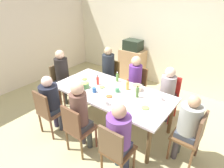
% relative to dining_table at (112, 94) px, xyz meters
% --- Properties ---
extents(ground_plane, '(7.05, 7.05, 0.00)m').
position_rel_dining_table_xyz_m(ground_plane, '(0.00, 0.00, -0.68)').
color(ground_plane, tan).
extents(wall_back, '(6.12, 0.12, 2.60)m').
position_rel_dining_table_xyz_m(wall_back, '(0.00, 2.32, 0.62)').
color(wall_back, beige).
rests_on(wall_back, ground_plane).
extents(wall_left, '(0.12, 4.75, 2.60)m').
position_rel_dining_table_xyz_m(wall_left, '(-3.00, 0.00, 0.62)').
color(wall_left, beige).
rests_on(wall_left, ground_plane).
extents(dining_table, '(2.24, 1.07, 0.75)m').
position_rel_dining_table_xyz_m(dining_table, '(0.00, 0.00, 0.00)').
color(dining_table, silver).
rests_on(dining_table, ground_plane).
extents(chair_0, '(0.40, 0.40, 0.90)m').
position_rel_dining_table_xyz_m(chair_0, '(0.75, -0.91, -0.17)').
color(chair_0, brown).
rests_on(chair_0, ground_plane).
extents(person_0, '(0.34, 0.34, 1.19)m').
position_rel_dining_table_xyz_m(person_0, '(0.75, -0.82, 0.04)').
color(person_0, '#273C4A').
rests_on(person_0, ground_plane).
extents(chair_1, '(0.40, 0.40, 0.90)m').
position_rel_dining_table_xyz_m(chair_1, '(1.50, 0.00, -0.17)').
color(chair_1, brown).
rests_on(chair_1, ground_plane).
extents(person_1, '(0.32, 0.32, 1.16)m').
position_rel_dining_table_xyz_m(person_1, '(1.41, 0.00, 0.02)').
color(person_1, '#474047').
rests_on(person_1, ground_plane).
extents(chair_2, '(0.40, 0.40, 0.90)m').
position_rel_dining_table_xyz_m(chair_2, '(-1.50, 0.00, -0.17)').
color(chair_2, brown).
rests_on(chair_2, ground_plane).
extents(person_2, '(0.30, 0.30, 1.27)m').
position_rel_dining_table_xyz_m(person_2, '(-1.41, 0.00, 0.07)').
color(person_2, '#373F43').
rests_on(person_2, ground_plane).
extents(chair_3, '(0.40, 0.40, 0.90)m').
position_rel_dining_table_xyz_m(chair_3, '(0.00, 0.91, -0.17)').
color(chair_3, brown).
rests_on(chair_3, ground_plane).
extents(person_3, '(0.30, 0.30, 1.20)m').
position_rel_dining_table_xyz_m(person_3, '(-0.00, 0.82, 0.04)').
color(person_3, '#3C383B').
rests_on(person_3, ground_plane).
extents(chair_4, '(0.40, 0.40, 0.90)m').
position_rel_dining_table_xyz_m(chair_4, '(0.00, -0.91, -0.17)').
color(chair_4, brown).
rests_on(chair_4, ground_plane).
extents(person_4, '(0.30, 0.30, 1.27)m').
position_rel_dining_table_xyz_m(person_4, '(0.00, -0.82, 0.06)').
color(person_4, '#443F49').
rests_on(person_4, ground_plane).
extents(chair_5, '(0.40, 0.40, 0.90)m').
position_rel_dining_table_xyz_m(chair_5, '(-0.75, -0.91, -0.17)').
color(chair_5, brown).
rests_on(chair_5, ground_plane).
extents(person_5, '(0.33, 0.33, 1.15)m').
position_rel_dining_table_xyz_m(person_5, '(-0.75, -0.82, 0.02)').
color(person_5, '#312A49').
rests_on(person_5, ground_plane).
extents(chair_6, '(0.40, 0.40, 0.90)m').
position_rel_dining_table_xyz_m(chair_6, '(0.75, 0.91, -0.17)').
color(chair_6, '#B32D1B').
rests_on(chair_6, ground_plane).
extents(person_6, '(0.30, 0.30, 1.14)m').
position_rel_dining_table_xyz_m(person_6, '(0.75, 0.82, 0.00)').
color(person_6, '#3B3946').
rests_on(person_6, ground_plane).
extents(chair_7, '(0.40, 0.40, 0.90)m').
position_rel_dining_table_xyz_m(chair_7, '(-0.75, 0.91, -0.17)').
color(chair_7, brown).
rests_on(chair_7, ground_plane).
extents(person_7, '(0.30, 0.30, 1.26)m').
position_rel_dining_table_xyz_m(person_7, '(-0.75, 0.82, 0.06)').
color(person_7, '#313A50').
rests_on(person_7, ground_plane).
extents(plate_0, '(0.21, 0.21, 0.04)m').
position_rel_dining_table_xyz_m(plate_0, '(0.10, -0.21, 0.08)').
color(plate_0, white).
rests_on(plate_0, dining_table).
extents(plate_1, '(0.21, 0.21, 0.04)m').
position_rel_dining_table_xyz_m(plate_1, '(-0.23, -0.02, 0.08)').
color(plate_1, silver).
rests_on(plate_1, dining_table).
extents(plate_2, '(0.21, 0.21, 0.04)m').
position_rel_dining_table_xyz_m(plate_2, '(-0.73, 0.02, 0.08)').
color(plate_2, silver).
rests_on(plate_2, dining_table).
extents(plate_3, '(0.24, 0.24, 0.04)m').
position_rel_dining_table_xyz_m(plate_3, '(0.77, -0.14, 0.08)').
color(plate_3, white).
rests_on(plate_3, dining_table).
extents(bowl_0, '(0.21, 0.21, 0.11)m').
position_rel_dining_table_xyz_m(bowl_0, '(0.34, 0.32, 0.12)').
color(bowl_0, beige).
rests_on(bowl_0, dining_table).
extents(bowl_1, '(0.16, 0.16, 0.11)m').
position_rel_dining_table_xyz_m(bowl_1, '(-0.50, -0.20, 0.13)').
color(bowl_1, '#518447').
rests_on(bowl_1, dining_table).
extents(cup_0, '(0.12, 0.08, 0.08)m').
position_rel_dining_table_xyz_m(cup_0, '(0.84, 0.26, 0.11)').
color(cup_0, white).
rests_on(cup_0, dining_table).
extents(cup_1, '(0.11, 0.07, 0.09)m').
position_rel_dining_table_xyz_m(cup_1, '(-0.23, -0.23, 0.11)').
color(cup_1, '#2C5DA5').
rests_on(cup_1, dining_table).
extents(cup_2, '(0.12, 0.08, 0.10)m').
position_rel_dining_table_xyz_m(cup_2, '(-0.48, -0.32, 0.12)').
color(cup_2, '#50935B').
rests_on(cup_2, dining_table).
extents(cup_3, '(0.11, 0.08, 0.08)m').
position_rel_dining_table_xyz_m(cup_3, '(0.10, 0.04, 0.11)').
color(cup_3, '#438C59').
rests_on(cup_3, dining_table).
extents(cup_4, '(0.12, 0.09, 0.08)m').
position_rel_dining_table_xyz_m(cup_4, '(0.20, -0.41, 0.11)').
color(cup_4, white).
rests_on(cup_4, dining_table).
extents(bottle_0, '(0.06, 0.06, 0.21)m').
position_rel_dining_table_xyz_m(bottle_0, '(0.19, 0.23, 0.16)').
color(bottle_0, gold).
rests_on(bottle_0, dining_table).
extents(bottle_1, '(0.06, 0.06, 0.20)m').
position_rel_dining_table_xyz_m(bottle_1, '(-0.17, 0.40, 0.16)').
color(bottle_1, '#518934').
rests_on(bottle_1, dining_table).
extents(bottle_2, '(0.05, 0.05, 0.22)m').
position_rel_dining_table_xyz_m(bottle_2, '(0.48, 0.10, 0.17)').
color(bottle_2, '#507636').
rests_on(bottle_2, dining_table).
extents(bottle_3, '(0.05, 0.05, 0.19)m').
position_rel_dining_table_xyz_m(bottle_3, '(-0.39, 0.05, 0.16)').
color(bottle_3, red).
rests_on(bottle_3, dining_table).
extents(side_cabinet, '(0.70, 0.44, 0.90)m').
position_rel_dining_table_xyz_m(side_cabinet, '(-0.80, 2.02, -0.23)').
color(side_cabinet, tan).
rests_on(side_cabinet, ground_plane).
extents(microwave, '(0.48, 0.36, 0.28)m').
position_rel_dining_table_xyz_m(microwave, '(-0.80, 2.02, 0.36)').
color(microwave, '#212E21').
rests_on(microwave, side_cabinet).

